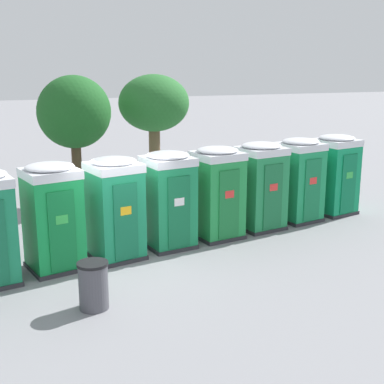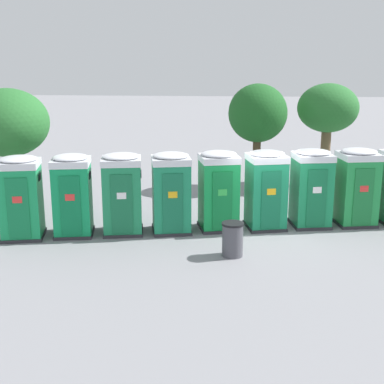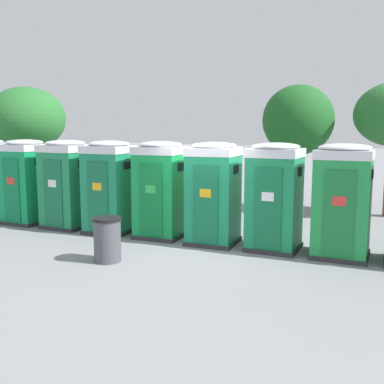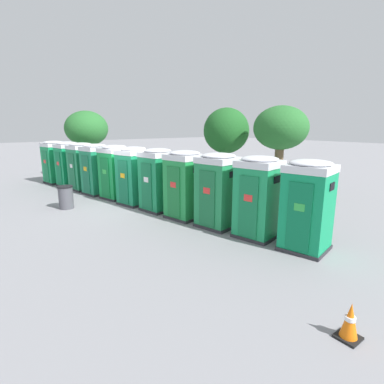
{
  "view_description": "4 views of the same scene",
  "coord_description": "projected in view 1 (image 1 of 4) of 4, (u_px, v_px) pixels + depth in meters",
  "views": [
    {
      "loc": [
        -2.68,
        -12.08,
        4.77
      ],
      "look_at": [
        2.12,
        0.92,
        1.38
      ],
      "focal_mm": 50.0,
      "sensor_mm": 36.0,
      "label": 1
    },
    {
      "loc": [
        -1.13,
        -16.33,
        5.41
      ],
      "look_at": [
        -2.43,
        -0.02,
        1.25
      ],
      "focal_mm": 50.0,
      "sensor_mm": 36.0,
      "label": 2
    },
    {
      "loc": [
        5.8,
        -8.92,
        2.85
      ],
      "look_at": [
        -0.69,
        0.34,
        1.26
      ],
      "focal_mm": 42.0,
      "sensor_mm": 36.0,
      "label": 3
    },
    {
      "loc": [
        11.81,
        -5.3,
        3.42
      ],
      "look_at": [
        3.19,
        1.15,
        1.02
      ],
      "focal_mm": 28.0,
      "sensor_mm": 36.0,
      "label": 4
    }
  ],
  "objects": [
    {
      "name": "portapotty_4",
      "position": [
        53.0,
        216.0,
        12.37
      ],
      "size": [
        1.44,
        1.45,
        2.54
      ],
      "color": "#2D2D33",
      "rests_on": "ground"
    },
    {
      "name": "portapotty_9",
      "position": [
        299.0,
        179.0,
        16.24
      ],
      "size": [
        1.41,
        1.42,
        2.54
      ],
      "color": "#2D2D33",
      "rests_on": "ground"
    },
    {
      "name": "street_tree_2",
      "position": [
        74.0,
        113.0,
        17.67
      ],
      "size": [
        2.43,
        2.43,
        4.35
      ],
      "color": "#4C3826",
      "rests_on": "ground"
    },
    {
      "name": "portapotty_8",
      "position": [
        260.0,
        186.0,
        15.44
      ],
      "size": [
        1.44,
        1.41,
        2.54
      ],
      "color": "#2D2D33",
      "rests_on": "ground"
    },
    {
      "name": "portapotty_7",
      "position": [
        217.0,
        192.0,
        14.65
      ],
      "size": [
        1.42,
        1.4,
        2.54
      ],
      "color": "#2D2D33",
      "rests_on": "ground"
    },
    {
      "name": "portapotty_10",
      "position": [
        335.0,
        174.0,
        17.01
      ],
      "size": [
        1.43,
        1.43,
        2.54
      ],
      "color": "#2D2D33",
      "rests_on": "ground"
    },
    {
      "name": "street_tree_0",
      "position": [
        154.0,
        105.0,
        19.29
      ],
      "size": [
        2.56,
        2.56,
        4.34
      ],
      "color": "brown",
      "rests_on": "ground"
    },
    {
      "name": "trash_can",
      "position": [
        93.0,
        285.0,
        10.51
      ],
      "size": [
        0.62,
        0.62,
        0.97
      ],
      "color": "#4C4C54",
      "rests_on": "ground"
    },
    {
      "name": "portapotty_5",
      "position": [
        115.0,
        208.0,
        13.07
      ],
      "size": [
        1.43,
        1.44,
        2.54
      ],
      "color": "#2D2D33",
      "rests_on": "ground"
    },
    {
      "name": "portapotty_6",
      "position": [
        168.0,
        199.0,
        13.89
      ],
      "size": [
        1.37,
        1.38,
        2.54
      ],
      "color": "#2D2D33",
      "rests_on": "ground"
    },
    {
      "name": "ground_plane",
      "position": [
        124.0,
        262.0,
        13.04
      ],
      "size": [
        120.0,
        120.0,
        0.0
      ],
      "primitive_type": "plane",
      "color": "gray"
    }
  ]
}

